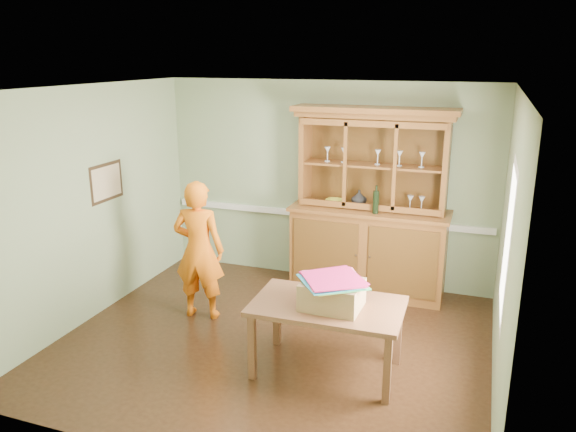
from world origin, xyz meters
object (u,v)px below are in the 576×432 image
at_px(person, 199,250).
at_px(china_hutch, 369,230).
at_px(cardboard_box, 332,294).
at_px(dining_table, 327,312).

bearing_deg(person, china_hutch, -148.85).
relative_size(china_hutch, cardboard_box, 4.36).
bearing_deg(china_hutch, dining_table, -89.01).
relative_size(dining_table, cardboard_box, 2.65).
xyz_separation_m(cardboard_box, person, (-1.80, 0.74, -0.02)).
height_order(china_hutch, cardboard_box, china_hutch).
bearing_deg(china_hutch, cardboard_box, -87.55).
distance_m(cardboard_box, person, 1.95).
height_order(dining_table, person, person).
height_order(cardboard_box, person, person).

